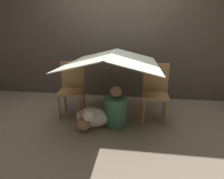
{
  "coord_description": "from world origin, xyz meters",
  "views": [
    {
      "loc": [
        0.34,
        -2.45,
        1.34
      ],
      "look_at": [
        0.0,
        0.1,
        0.48
      ],
      "focal_mm": 28.0,
      "sensor_mm": 36.0,
      "label": 1
    }
  ],
  "objects_px": {
    "chair_right": "(155,90)",
    "dog": "(92,117)",
    "person_front": "(116,110)",
    "chair_left": "(72,87)"
  },
  "relations": [
    {
      "from": "chair_right",
      "to": "dog",
      "type": "distance_m",
      "value": 1.06
    },
    {
      "from": "chair_right",
      "to": "dog",
      "type": "bearing_deg",
      "value": -153.29
    },
    {
      "from": "person_front",
      "to": "dog",
      "type": "relative_size",
      "value": 1.31
    },
    {
      "from": "chair_right",
      "to": "person_front",
      "type": "relative_size",
      "value": 1.44
    },
    {
      "from": "person_front",
      "to": "chair_right",
      "type": "bearing_deg",
      "value": 26.75
    },
    {
      "from": "chair_left",
      "to": "dog",
      "type": "relative_size",
      "value": 1.88
    },
    {
      "from": "dog",
      "to": "person_front",
      "type": "bearing_deg",
      "value": 20.65
    },
    {
      "from": "dog",
      "to": "chair_right",
      "type": "bearing_deg",
      "value": 24.59
    },
    {
      "from": "dog",
      "to": "chair_left",
      "type": "bearing_deg",
      "value": 135.17
    },
    {
      "from": "chair_right",
      "to": "person_front",
      "type": "bearing_deg",
      "value": -151.13
    }
  ]
}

